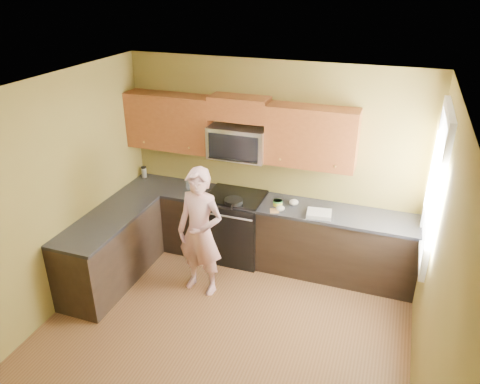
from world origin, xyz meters
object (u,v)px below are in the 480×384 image
at_px(stove, 235,226).
at_px(microwave, 238,157).
at_px(frying_pan, 234,203).
at_px(butter_tub, 278,205).
at_px(travel_mug, 145,177).
at_px(woman, 200,232).

xyz_separation_m(stove, microwave, (0.00, 0.12, 0.97)).
xyz_separation_m(stove, frying_pan, (0.06, -0.22, 0.47)).
bearing_deg(frying_pan, butter_tub, 6.27).
xyz_separation_m(microwave, frying_pan, (0.06, -0.35, -0.50)).
height_order(stove, frying_pan, frying_pan).
xyz_separation_m(microwave, butter_tub, (0.60, -0.16, -0.53)).
relative_size(stove, travel_mug, 5.79).
xyz_separation_m(butter_tub, travel_mug, (-2.10, 0.22, 0.00)).
distance_m(stove, microwave, 0.98).
bearing_deg(butter_tub, travel_mug, 173.94).
bearing_deg(travel_mug, microwave, -2.44).
xyz_separation_m(woman, butter_tub, (0.74, 0.82, 0.10)).
xyz_separation_m(microwave, woman, (-0.14, -0.98, -0.63)).
bearing_deg(microwave, travel_mug, 177.56).
height_order(stove, microwave, microwave).
height_order(microwave, woman, microwave).
distance_m(woman, butter_tub, 1.11).
distance_m(frying_pan, butter_tub, 0.57).
bearing_deg(stove, frying_pan, -75.52).
relative_size(microwave, woman, 0.46).
height_order(butter_tub, travel_mug, travel_mug).
xyz_separation_m(microwave, travel_mug, (-1.50, 0.06, -0.53)).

